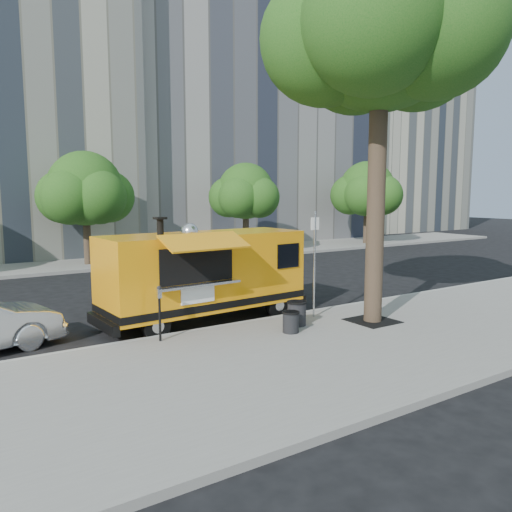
{
  "coord_description": "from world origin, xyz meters",
  "views": [
    {
      "loc": [
        -7.39,
        -12.23,
        3.66
      ],
      "look_at": [
        0.6,
        0.0,
        1.79
      ],
      "focal_mm": 35.0,
      "sensor_mm": 36.0,
      "label": 1
    }
  ],
  "objects_px": {
    "trash_bin_left": "(291,321)",
    "trash_bin_right": "(297,313)",
    "far_tree_b": "(85,189)",
    "food_truck": "(204,273)",
    "sign_post": "(314,258)",
    "parking_meter": "(160,307)",
    "far_tree_c": "(246,191)",
    "street_tree": "(381,20)",
    "far_tree_d": "(367,189)"
  },
  "relations": [
    {
      "from": "trash_bin_left",
      "to": "trash_bin_right",
      "type": "relative_size",
      "value": 0.83
    },
    {
      "from": "far_tree_b",
      "to": "food_truck",
      "type": "height_order",
      "value": "far_tree_b"
    },
    {
      "from": "sign_post",
      "to": "parking_meter",
      "type": "bearing_deg",
      "value": 177.48
    },
    {
      "from": "far_tree_c",
      "to": "food_truck",
      "type": "bearing_deg",
      "value": -126.45
    },
    {
      "from": "street_tree",
      "to": "food_truck",
      "type": "relative_size",
      "value": 1.65
    },
    {
      "from": "far_tree_d",
      "to": "trash_bin_left",
      "type": "relative_size",
      "value": 10.52
    },
    {
      "from": "sign_post",
      "to": "trash_bin_left",
      "type": "bearing_deg",
      "value": -148.76
    },
    {
      "from": "sign_post",
      "to": "trash_bin_right",
      "type": "relative_size",
      "value": 4.66
    },
    {
      "from": "far_tree_b",
      "to": "parking_meter",
      "type": "xyz_separation_m",
      "value": [
        -2.0,
        -14.05,
        -2.85
      ]
    },
    {
      "from": "far_tree_c",
      "to": "parking_meter",
      "type": "relative_size",
      "value": 3.9
    },
    {
      "from": "trash_bin_right",
      "to": "food_truck",
      "type": "bearing_deg",
      "value": 126.78
    },
    {
      "from": "parking_meter",
      "to": "food_truck",
      "type": "relative_size",
      "value": 0.21
    },
    {
      "from": "parking_meter",
      "to": "far_tree_b",
      "type": "bearing_deg",
      "value": 81.9
    },
    {
      "from": "parking_meter",
      "to": "trash_bin_right",
      "type": "relative_size",
      "value": 2.07
    },
    {
      "from": "far_tree_b",
      "to": "street_tree",
      "type": "bearing_deg",
      "value": -76.92
    },
    {
      "from": "far_tree_b",
      "to": "trash_bin_right",
      "type": "xyz_separation_m",
      "value": [
        1.59,
        -14.7,
        -3.34
      ]
    },
    {
      "from": "sign_post",
      "to": "far_tree_c",
      "type": "bearing_deg",
      "value": 65.19
    },
    {
      "from": "food_truck",
      "to": "parking_meter",
      "type": "bearing_deg",
      "value": -145.94
    },
    {
      "from": "far_tree_d",
      "to": "trash_bin_right",
      "type": "height_order",
      "value": "far_tree_d"
    },
    {
      "from": "parking_meter",
      "to": "trash_bin_left",
      "type": "distance_m",
      "value": 3.28
    },
    {
      "from": "trash_bin_right",
      "to": "trash_bin_left",
      "type": "bearing_deg",
      "value": -139.84
    },
    {
      "from": "trash_bin_right",
      "to": "far_tree_b",
      "type": "bearing_deg",
      "value": 96.17
    },
    {
      "from": "far_tree_b",
      "to": "trash_bin_left",
      "type": "xyz_separation_m",
      "value": [
        1.04,
        -15.17,
        -3.39
      ]
    },
    {
      "from": "street_tree",
      "to": "trash_bin_left",
      "type": "xyz_separation_m",
      "value": [
        -2.56,
        0.33,
        -7.57
      ]
    },
    {
      "from": "far_tree_c",
      "to": "food_truck",
      "type": "xyz_separation_m",
      "value": [
        -9.03,
        -12.23,
        -2.31
      ]
    },
    {
      "from": "far_tree_d",
      "to": "trash_bin_left",
      "type": "xyz_separation_m",
      "value": [
        -17.96,
        -15.07,
        -3.45
      ]
    },
    {
      "from": "food_truck",
      "to": "street_tree",
      "type": "bearing_deg",
      "value": -42.91
    },
    {
      "from": "far_tree_d",
      "to": "sign_post",
      "type": "relative_size",
      "value": 1.88
    },
    {
      "from": "far_tree_c",
      "to": "parking_meter",
      "type": "distance_m",
      "value": 17.82
    },
    {
      "from": "far_tree_d",
      "to": "trash_bin_right",
      "type": "xyz_separation_m",
      "value": [
        -17.41,
        -14.6,
        -3.4
      ]
    },
    {
      "from": "far_tree_c",
      "to": "far_tree_d",
      "type": "bearing_deg",
      "value": 1.15
    },
    {
      "from": "street_tree",
      "to": "far_tree_b",
      "type": "distance_m",
      "value": 16.45
    },
    {
      "from": "parking_meter",
      "to": "sign_post",
      "type": "bearing_deg",
      "value": -2.52
    },
    {
      "from": "trash_bin_right",
      "to": "far_tree_d",
      "type": "bearing_deg",
      "value": 39.99
    },
    {
      "from": "trash_bin_left",
      "to": "trash_bin_right",
      "type": "xyz_separation_m",
      "value": [
        0.55,
        0.46,
        0.05
      ]
    },
    {
      "from": "parking_meter",
      "to": "far_tree_c",
      "type": "bearing_deg",
      "value": 51.34
    },
    {
      "from": "street_tree",
      "to": "parking_meter",
      "type": "height_order",
      "value": "street_tree"
    },
    {
      "from": "far_tree_b",
      "to": "trash_bin_right",
      "type": "bearing_deg",
      "value": -83.83
    },
    {
      "from": "trash_bin_right",
      "to": "sign_post",
      "type": "bearing_deg",
      "value": 25.21
    },
    {
      "from": "street_tree",
      "to": "trash_bin_left",
      "type": "relative_size",
      "value": 19.14
    },
    {
      "from": "far_tree_d",
      "to": "trash_bin_right",
      "type": "relative_size",
      "value": 8.76
    },
    {
      "from": "far_tree_c",
      "to": "far_tree_d",
      "type": "xyz_separation_m",
      "value": [
        10.0,
        0.2,
        0.17
      ]
    },
    {
      "from": "food_truck",
      "to": "trash_bin_right",
      "type": "relative_size",
      "value": 9.64
    },
    {
      "from": "far_tree_c",
      "to": "sign_post",
      "type": "height_order",
      "value": "far_tree_c"
    },
    {
      "from": "trash_bin_right",
      "to": "parking_meter",
      "type": "bearing_deg",
      "value": 169.7
    },
    {
      "from": "far_tree_d",
      "to": "far_tree_c",
      "type": "bearing_deg",
      "value": -178.85
    },
    {
      "from": "far_tree_b",
      "to": "far_tree_c",
      "type": "height_order",
      "value": "far_tree_b"
    },
    {
      "from": "sign_post",
      "to": "trash_bin_left",
      "type": "height_order",
      "value": "sign_post"
    },
    {
      "from": "street_tree",
      "to": "sign_post",
      "type": "relative_size",
      "value": 3.42
    },
    {
      "from": "far_tree_b",
      "to": "trash_bin_right",
      "type": "height_order",
      "value": "far_tree_b"
    }
  ]
}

